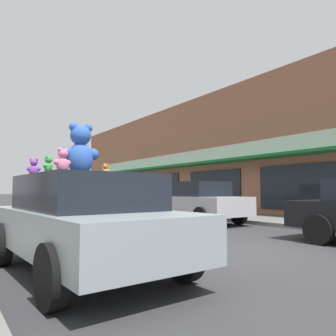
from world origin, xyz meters
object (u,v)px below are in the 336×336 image
object	(u,v)px
teddy_bear_purple	(34,168)
teddy_bear_green	(48,165)
plush_art_car	(85,220)
teddy_bear_giant	(80,150)
teddy_bear_yellow	(63,166)
parked_car_far_center	(197,201)
teddy_bear_pink	(63,161)
teddy_bear_orange	(106,170)

from	to	relation	value
teddy_bear_purple	teddy_bear_green	size ratio (longest dim) A/B	1.29
plush_art_car	teddy_bear_giant	xyz separation A→B (m)	(-0.04, 0.16, 1.10)
teddy_bear_yellow	parked_car_far_center	size ratio (longest dim) A/B	0.08
plush_art_car	parked_car_far_center	bearing A→B (deg)	35.73
teddy_bear_pink	teddy_bear_orange	bearing A→B (deg)	-158.16
teddy_bear_pink	plush_art_car	bearing A→B (deg)	-157.55
teddy_bear_pink	teddy_bear_yellow	distance (m)	0.85
plush_art_car	teddy_bear_green	world-z (taller)	teddy_bear_green
teddy_bear_pink	teddy_bear_orange	xyz separation A→B (m)	(0.94, 0.68, -0.06)
teddy_bear_pink	parked_car_far_center	xyz separation A→B (m)	(6.80, 5.35, -0.82)
teddy_bear_purple	parked_car_far_center	bearing A→B (deg)	-126.51
plush_art_car	parked_car_far_center	size ratio (longest dim) A/B	0.98
teddy_bear_pink	teddy_bear_giant	bearing A→B (deg)	-144.19
plush_art_car	teddy_bear_purple	world-z (taller)	teddy_bear_purple
teddy_bear_giant	teddy_bear_orange	world-z (taller)	teddy_bear_giant
plush_art_car	teddy_bear_yellow	size ratio (longest dim) A/B	12.24
teddy_bear_giant	teddy_bear_orange	xyz separation A→B (m)	(0.51, 0.18, -0.29)
teddy_bear_green	parked_car_far_center	world-z (taller)	teddy_bear_green
teddy_bear_yellow	teddy_bear_green	world-z (taller)	teddy_bear_yellow
teddy_bear_yellow	parked_car_far_center	world-z (taller)	teddy_bear_yellow
plush_art_car	teddy_bear_yellow	xyz separation A→B (m)	(-0.21, 0.47, 0.86)
teddy_bear_giant	teddy_bear_orange	size ratio (longest dim) A/B	3.68
teddy_bear_green	teddy_bear_orange	distance (m)	1.21
teddy_bear_giant	teddy_bear_purple	distance (m)	1.05
teddy_bear_orange	teddy_bear_pink	bearing A→B (deg)	98.99
teddy_bear_purple	teddy_bear_orange	xyz separation A→B (m)	(1.02, -0.70, -0.04)
parked_car_far_center	teddy_bear_purple	bearing A→B (deg)	-150.04
teddy_bear_giant	teddy_bear_yellow	distance (m)	0.43
teddy_bear_green	plush_art_car	bearing A→B (deg)	157.72
plush_art_car	teddy_bear_orange	size ratio (longest dim) A/B	18.58
teddy_bear_yellow	parked_car_far_center	xyz separation A→B (m)	(6.56, 4.54, -0.82)
teddy_bear_giant	teddy_bear_pink	distance (m)	0.69
teddy_bear_pink	teddy_bear_yellow	xyz separation A→B (m)	(0.25, 0.81, -0.00)
teddy_bear_orange	parked_car_far_center	distance (m)	7.54
teddy_bear_yellow	teddy_bear_purple	bearing A→B (deg)	-89.17
teddy_bear_pink	parked_car_far_center	world-z (taller)	teddy_bear_pink
teddy_bear_yellow	parked_car_far_center	distance (m)	8.02
plush_art_car	teddy_bear_orange	xyz separation A→B (m)	(0.48, 0.34, 0.80)
teddy_bear_giant	parked_car_far_center	bearing A→B (deg)	-136.56
teddy_bear_giant	teddy_bear_yellow	xyz separation A→B (m)	(-0.18, 0.31, -0.24)
teddy_bear_giant	teddy_bear_purple	size ratio (longest dim) A/B	2.62
plush_art_car	teddy_bear_giant	size ratio (longest dim) A/B	5.05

